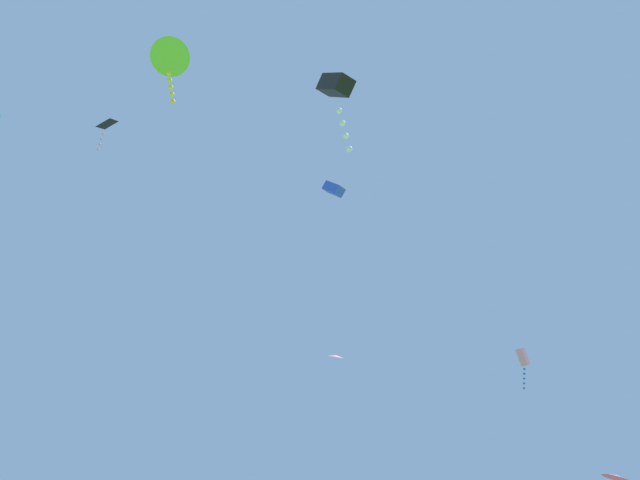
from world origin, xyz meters
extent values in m
cube|color=blue|center=(-0.71, 18.70, 20.98)|extent=(1.44, 1.36, 1.38)
pyramid|color=black|center=(-10.96, 11.34, 19.18)|extent=(0.90, 0.88, 0.65)
sphere|color=pink|center=(-10.97, 11.41, 18.55)|extent=(0.10, 0.10, 0.10)
sphere|color=pink|center=(-11.01, 11.46, 18.30)|extent=(0.10, 0.10, 0.10)
sphere|color=pink|center=(-11.05, 11.52, 18.04)|extent=(0.10, 0.10, 0.10)
sphere|color=pink|center=(-11.08, 11.57, 17.78)|extent=(0.10, 0.10, 0.10)
cone|color=#D6389E|center=(14.19, 25.88, 6.51)|extent=(1.80, 1.82, 0.66)
cube|color=black|center=(-0.53, 4.17, 12.77)|extent=(1.10, 1.21, 1.16)
sphere|color=white|center=(-0.45, 4.23, 11.85)|extent=(0.16, 0.16, 0.16)
sphere|color=white|center=(-0.38, 4.29, 11.46)|extent=(0.16, 0.16, 0.16)
sphere|color=white|center=(-0.30, 4.35, 11.06)|extent=(0.16, 0.16, 0.16)
sphere|color=white|center=(-0.22, 4.42, 10.67)|extent=(0.16, 0.16, 0.16)
cone|color=pink|center=(-0.82, 27.87, 14.28)|extent=(1.48, 1.47, 0.53)
cone|color=#75D138|center=(-5.84, 5.46, 15.90)|extent=(1.45, 1.27, 0.99)
sphere|color=yellow|center=(-5.77, 5.48, 15.10)|extent=(0.15, 0.15, 0.15)
sphere|color=yellow|center=(-5.69, 5.50, 14.79)|extent=(0.15, 0.15, 0.15)
sphere|color=yellow|center=(-5.62, 5.51, 14.49)|extent=(0.15, 0.15, 0.15)
sphere|color=yellow|center=(-5.55, 5.53, 14.19)|extent=(0.15, 0.15, 0.15)
sphere|color=yellow|center=(-5.47, 5.55, 13.89)|extent=(0.15, 0.15, 0.15)
cube|color=pink|center=(9.49, 22.74, 12.11)|extent=(0.73, 0.74, 1.00)
sphere|color=blue|center=(9.45, 22.78, 11.45)|extent=(0.12, 0.12, 0.12)
sphere|color=blue|center=(9.40, 22.83, 11.20)|extent=(0.12, 0.12, 0.12)
sphere|color=blue|center=(9.36, 22.87, 10.95)|extent=(0.12, 0.12, 0.12)
sphere|color=blue|center=(9.32, 22.91, 10.71)|extent=(0.12, 0.12, 0.12)
sphere|color=blue|center=(9.27, 22.96, 10.46)|extent=(0.12, 0.12, 0.12)
camera|label=1|loc=(-0.58, -5.24, 1.59)|focal=29.50mm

